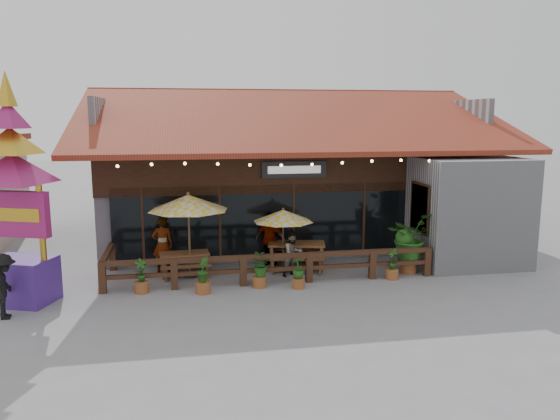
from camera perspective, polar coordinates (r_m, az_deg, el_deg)
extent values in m
plane|color=gray|center=(17.27, 4.29, -6.93)|extent=(100.00, 100.00, 0.00)
cube|color=#B0B0B5|center=(23.57, 0.10, 2.55)|extent=(14.00, 10.00, 4.00)
cube|color=#371E11|center=(18.21, -1.68, 4.23)|extent=(11.00, 0.16, 1.60)
cube|color=black|center=(18.43, -1.65, -1.04)|extent=(10.00, 0.12, 2.40)
cube|color=#E8BC68|center=(18.63, -1.74, -0.93)|extent=(9.80, 0.05, 2.20)
cube|color=#B0B0B5|center=(19.40, 19.06, -0.14)|extent=(3.50, 2.70, 3.60)
cube|color=red|center=(18.42, 14.40, 0.22)|extent=(0.06, 1.20, 1.50)
cube|color=#371E11|center=(18.42, 14.37, 0.22)|extent=(0.04, 1.34, 1.64)
cube|color=maroon|center=(19.95, 1.93, 9.59)|extent=(15.50, 7.05, 2.37)
cube|color=maroon|center=(26.84, -1.25, 9.62)|extent=(15.50, 7.05, 2.37)
cube|color=maroon|center=(23.41, 0.11, 12.36)|extent=(15.50, 0.30, 0.12)
cube|color=#B0B0B5|center=(23.18, -17.38, 8.68)|extent=(0.20, 9.00, 1.80)
cube|color=#B0B0B5|center=(25.59, 15.91, 8.81)|extent=(0.20, 9.00, 1.80)
cube|color=black|center=(18.27, 1.49, 4.25)|extent=(2.20, 0.10, 0.55)
cube|color=silver|center=(18.21, 1.52, 4.23)|extent=(1.80, 0.02, 0.25)
cube|color=#371E11|center=(18.25, -14.15, -1.45)|extent=(0.08, 0.08, 2.40)
cube|color=#371E11|center=(18.24, -6.29, -1.22)|extent=(0.08, 0.08, 2.40)
cube|color=#371E11|center=(18.57, 1.42, -0.97)|extent=(0.08, 0.08, 2.40)
cube|color=#371E11|center=(19.22, 8.74, -0.71)|extent=(0.08, 0.08, 2.40)
sphere|color=#E8C080|center=(16.25, -16.63, 4.40)|extent=(0.09, 0.09, 0.09)
sphere|color=#E8C080|center=(16.17, -13.28, 4.66)|extent=(0.09, 0.09, 0.09)
sphere|color=#E8C080|center=(16.15, -9.90, 4.81)|extent=(0.09, 0.09, 0.09)
sphere|color=#E8C080|center=(16.18, -6.52, 4.80)|extent=(0.09, 0.09, 0.09)
sphere|color=#E8C080|center=(16.27, -3.17, 4.72)|extent=(0.09, 0.09, 0.09)
sphere|color=#E8C080|center=(16.42, 0.14, 4.69)|extent=(0.09, 0.09, 0.09)
sphere|color=#E8C080|center=(16.61, 3.37, 4.77)|extent=(0.09, 0.09, 0.09)
sphere|color=#E8C080|center=(16.86, 6.53, 4.93)|extent=(0.09, 0.09, 0.09)
sphere|color=#E8C080|center=(17.15, 9.58, 5.06)|extent=(0.09, 0.09, 0.09)
sphere|color=#E8C080|center=(17.49, 12.52, 5.09)|extent=(0.09, 0.09, 0.09)
sphere|color=#E8C080|center=(17.88, 15.34, 4.98)|extent=(0.09, 0.09, 0.09)
cube|color=#482819|center=(16.31, -18.07, -6.76)|extent=(0.20, 0.20, 0.90)
cube|color=#482819|center=(16.15, -10.99, -6.61)|extent=(0.20, 0.20, 0.90)
cube|color=#482819|center=(16.23, -3.87, -6.36)|extent=(0.20, 0.20, 0.90)
cube|color=#482819|center=(16.56, 3.06, -6.03)|extent=(0.20, 0.20, 0.90)
cube|color=#482819|center=(17.12, 9.62, -5.63)|extent=(0.20, 0.20, 0.90)
cube|color=#482819|center=(17.80, 15.11, -5.24)|extent=(0.20, 0.20, 0.90)
cube|color=#482819|center=(16.25, -0.72, -4.87)|extent=(9.80, 0.16, 0.14)
cube|color=#482819|center=(16.35, -0.72, -6.22)|extent=(9.80, 0.12, 0.12)
cube|color=#482819|center=(17.41, -17.60, -4.34)|extent=(0.16, 2.50, 0.14)
cube|color=#482819|center=(18.61, -17.09, -4.69)|extent=(0.20, 0.20, 0.90)
cylinder|color=brown|center=(17.17, -9.46, -2.82)|extent=(0.07, 0.07, 2.51)
cone|color=yellow|center=(16.97, -9.57, 0.78)|extent=(3.00, 3.00, 0.49)
sphere|color=brown|center=(16.93, -9.59, 1.69)|extent=(0.11, 0.11, 0.11)
cylinder|color=black|center=(17.47, -9.35, -6.73)|extent=(0.48, 0.48, 0.07)
cylinder|color=brown|center=(17.55, 0.32, -3.33)|extent=(0.05, 0.05, 1.96)
cone|color=yellow|center=(17.38, 0.33, -0.60)|extent=(2.55, 2.55, 0.38)
sphere|color=brown|center=(17.35, 0.33, 0.09)|extent=(0.09, 0.09, 0.09)
cylinder|color=black|center=(17.79, 0.32, -6.32)|extent=(0.37, 0.37, 0.05)
cube|color=brown|center=(17.41, -9.97, -4.51)|extent=(1.58, 0.83, 0.06)
cube|color=brown|center=(17.47, -12.12, -5.73)|extent=(0.13, 0.67, 0.71)
cube|color=brown|center=(17.57, -7.75, -5.51)|extent=(0.13, 0.67, 0.71)
cube|color=brown|center=(16.98, -9.79, -5.87)|extent=(1.54, 0.39, 0.05)
cube|color=brown|center=(17.99, -10.08, -4.99)|extent=(1.54, 0.39, 0.05)
cube|color=brown|center=(17.85, 1.74, -3.55)|extent=(1.97, 1.22, 0.07)
cube|color=brown|center=(17.97, -0.83, -4.84)|extent=(0.26, 0.80, 0.85)
cube|color=brown|center=(17.97, 4.30, -4.87)|extent=(0.26, 0.80, 0.85)
cube|color=brown|center=(17.33, 1.73, -5.13)|extent=(1.86, 0.70, 0.06)
cube|color=brown|center=(18.54, 1.74, -4.13)|extent=(1.86, 0.70, 0.06)
cube|color=#472383|center=(16.28, -25.37, -6.69)|extent=(1.94, 1.70, 1.21)
cube|color=#9B1C61|center=(15.89, -25.84, -0.38)|extent=(1.79, 0.87, 1.21)
cube|color=gold|center=(15.76, -25.98, -0.47)|extent=(1.34, 0.52, 0.35)
cylinder|color=gold|center=(15.75, -23.32, -1.03)|extent=(0.16, 0.16, 2.02)
pyramid|color=#9B1C61|center=(15.72, -26.28, 5.43)|extent=(3.11, 3.11, 0.81)
pyramid|color=gold|center=(15.70, -26.46, 7.81)|extent=(2.21, 2.21, 0.71)
pyramid|color=#9B1C61|center=(15.70, -26.64, 10.20)|extent=(1.43, 1.43, 0.71)
pyramid|color=gold|center=(15.74, -26.85, 12.95)|extent=(0.65, 0.65, 0.91)
cylinder|color=brown|center=(18.07, 13.24, -5.78)|extent=(0.53, 0.53, 0.39)
imported|color=#275E1A|center=(17.83, 13.36, -2.74)|extent=(1.88, 1.86, 1.58)
sphere|color=#275E1A|center=(17.87, 13.82, -3.71)|extent=(0.53, 0.53, 0.53)
sphere|color=#275E1A|center=(17.93, 12.88, -3.05)|extent=(0.46, 0.46, 0.46)
imported|color=#371E11|center=(17.89, -12.18, -3.55)|extent=(0.69, 0.48, 1.81)
imported|color=#371E11|center=(17.11, 1.36, -4.58)|extent=(0.86, 0.78, 1.43)
imported|color=#371E11|center=(18.21, -1.02, -3.07)|extent=(1.13, 0.97, 1.82)
imported|color=black|center=(15.17, -26.85, -7.14)|extent=(0.75, 1.13, 1.63)
cylinder|color=brown|center=(16.12, -14.25, -7.83)|extent=(0.41, 0.41, 0.32)
imported|color=#275E1A|center=(15.98, -14.32, -6.13)|extent=(0.42, 0.36, 0.67)
cylinder|color=brown|center=(15.75, -8.04, -8.02)|extent=(0.42, 0.42, 0.34)
imported|color=#275E1A|center=(15.60, -8.09, -6.20)|extent=(0.33, 0.40, 0.70)
cylinder|color=brown|center=(16.14, -2.16, -7.50)|extent=(0.41, 0.41, 0.33)
imported|color=#275E1A|center=(16.00, -2.18, -5.77)|extent=(0.80, 0.78, 0.68)
cylinder|color=brown|center=(16.05, 1.91, -7.65)|extent=(0.37, 0.37, 0.30)
imported|color=#275E1A|center=(15.92, 1.92, -6.08)|extent=(0.43, 0.43, 0.62)
cylinder|color=brown|center=(17.26, 11.61, -6.58)|extent=(0.39, 0.39, 0.31)
imported|color=#275E1A|center=(17.13, 11.67, -5.04)|extent=(0.35, 0.41, 0.65)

